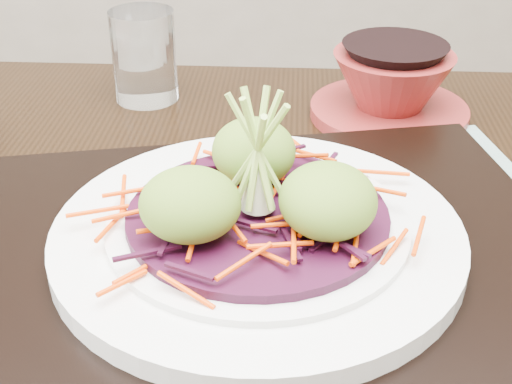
{
  "coord_description": "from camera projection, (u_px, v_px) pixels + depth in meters",
  "views": [
    {
      "loc": [
        -0.09,
        -0.37,
        1.0
      ],
      "look_at": [
        -0.07,
        0.05,
        0.75
      ],
      "focal_mm": 50.0,
      "sensor_mm": 36.0,
      "label": 1
    }
  ],
  "objects": [
    {
      "name": "dining_table",
      "position": [
        280.0,
        351.0,
        0.56
      ],
      "size": [
        1.2,
        0.87,
        0.7
      ],
      "rotation": [
        0.0,
        0.0,
        -0.11
      ],
      "color": "black",
      "rests_on": "ground"
    },
    {
      "name": "placemat",
      "position": [
        258.0,
        270.0,
        0.49
      ],
      "size": [
        0.53,
        0.43,
        0.0
      ],
      "primitive_type": "cube",
      "rotation": [
        0.0,
        0.0,
        0.11
      ],
      "color": "gray",
      "rests_on": "dining_table"
    },
    {
      "name": "serving_tray",
      "position": [
        258.0,
        256.0,
        0.49
      ],
      "size": [
        0.46,
        0.36,
        0.02
      ],
      "primitive_type": "cube",
      "rotation": [
        0.0,
        0.0,
        0.11
      ],
      "color": "black",
      "rests_on": "placemat"
    },
    {
      "name": "white_plate",
      "position": [
        258.0,
        233.0,
        0.48
      ],
      "size": [
        0.28,
        0.28,
        0.02
      ],
      "color": "white",
      "rests_on": "serving_tray"
    },
    {
      "name": "cabbage_bed",
      "position": [
        258.0,
        216.0,
        0.47
      ],
      "size": [
        0.17,
        0.17,
        0.01
      ],
      "primitive_type": "cylinder",
      "color": "#370B23",
      "rests_on": "white_plate"
    },
    {
      "name": "carrot_julienne",
      "position": [
        258.0,
        205.0,
        0.47
      ],
      "size": [
        0.21,
        0.21,
        0.01
      ],
      "primitive_type": null,
      "color": "#EA4004",
      "rests_on": "cabbage_bed"
    },
    {
      "name": "guacamole_scoops",
      "position": [
        258.0,
        185.0,
        0.46
      ],
      "size": [
        0.15,
        0.13,
        0.05
      ],
      "color": "olive",
      "rests_on": "cabbage_bed"
    },
    {
      "name": "scallion_garnish",
      "position": [
        258.0,
        155.0,
        0.45
      ],
      "size": [
        0.06,
        0.06,
        0.1
      ],
      "primitive_type": null,
      "color": "#9BC44E",
      "rests_on": "cabbage_bed"
    },
    {
      "name": "water_glass",
      "position": [
        144.0,
        56.0,
        0.73
      ],
      "size": [
        0.07,
        0.07,
        0.09
      ],
      "primitive_type": "cylinder",
      "rotation": [
        0.0,
        0.0,
        -0.1
      ],
      "color": "white",
      "rests_on": "dining_table"
    },
    {
      "name": "terracotta_bowl_set",
      "position": [
        391.0,
        89.0,
        0.7
      ],
      "size": [
        0.17,
        0.17,
        0.07
      ],
      "rotation": [
        0.0,
        0.0,
        -0.05
      ],
      "color": "maroon",
      "rests_on": "dining_table"
    }
  ]
}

